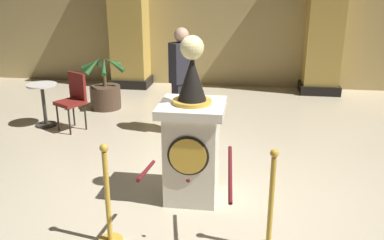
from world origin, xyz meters
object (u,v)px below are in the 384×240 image
(stanchion_far, at_px, (270,216))
(pedestal_clock, at_px, (192,139))
(potted_palm_left, at_px, (105,92))
(cafe_chair_red, at_px, (73,96))
(cafe_table, at_px, (43,100))
(stanchion_near, at_px, (108,210))
(bystander_guest, at_px, (182,78))

(stanchion_far, bearing_deg, pedestal_clock, 133.86)
(pedestal_clock, relative_size, potted_palm_left, 1.75)
(pedestal_clock, xyz_separation_m, cafe_chair_red, (-2.29, 2.03, -0.16))
(cafe_table, bearing_deg, stanchion_far, -38.89)
(cafe_table, bearing_deg, stanchion_near, -54.57)
(stanchion_near, relative_size, cafe_chair_red, 1.08)
(potted_palm_left, height_order, cafe_table, potted_palm_left)
(stanchion_near, bearing_deg, potted_palm_left, 109.71)
(pedestal_clock, distance_m, cafe_chair_red, 3.07)
(stanchion_far, bearing_deg, cafe_chair_red, 137.06)
(bystander_guest, bearing_deg, stanchion_far, -66.27)
(pedestal_clock, xyz_separation_m, cafe_table, (-2.88, 2.12, -0.26))
(potted_palm_left, bearing_deg, stanchion_near, -70.29)
(bystander_guest, bearing_deg, cafe_chair_red, -176.87)
(stanchion_far, bearing_deg, potted_palm_left, 126.26)
(potted_palm_left, distance_m, cafe_chair_red, 1.25)
(pedestal_clock, relative_size, stanchion_near, 1.82)
(stanchion_far, relative_size, bystander_guest, 0.60)
(pedestal_clock, relative_size, bystander_guest, 1.10)
(pedestal_clock, bearing_deg, bystander_guest, 102.47)
(pedestal_clock, distance_m, cafe_table, 3.58)
(stanchion_near, height_order, stanchion_far, stanchion_near)
(stanchion_near, bearing_deg, cafe_chair_red, 118.25)
(stanchion_far, bearing_deg, stanchion_near, -176.17)
(bystander_guest, height_order, cafe_chair_red, bystander_guest)
(stanchion_near, relative_size, stanchion_far, 1.00)
(cafe_table, bearing_deg, potted_palm_left, 58.51)
(cafe_table, distance_m, cafe_chair_red, 0.60)
(bystander_guest, relative_size, cafe_table, 2.32)
(stanchion_near, xyz_separation_m, stanchion_far, (1.52, 0.10, -0.00))
(stanchion_near, distance_m, cafe_table, 3.82)
(stanchion_near, bearing_deg, cafe_table, 125.43)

